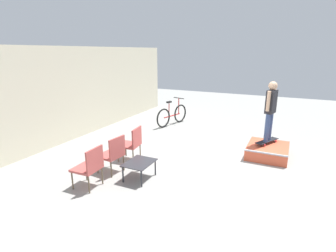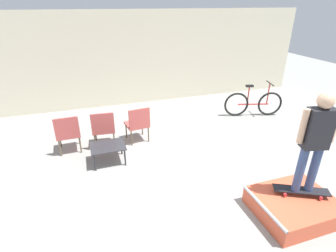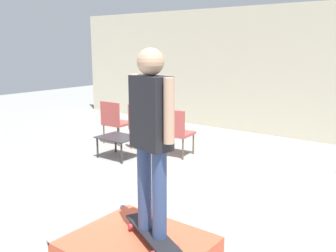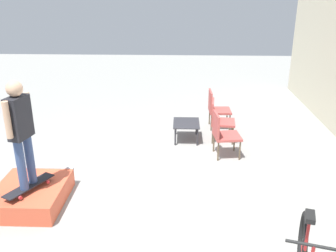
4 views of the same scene
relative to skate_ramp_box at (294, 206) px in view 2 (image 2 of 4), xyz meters
name	(u,v)px [view 2 (image 2 of 4)]	position (x,y,z in m)	size (l,w,h in m)	color
ground_plane	(193,182)	(-1.26, 1.27, -0.16)	(24.00, 24.00, 0.00)	gray
house_wall_back	(137,59)	(-1.26, 6.03, 1.34)	(12.00, 0.06, 3.00)	beige
skate_ramp_box	(294,206)	(0.00, 0.00, 0.00)	(1.28, 1.07, 0.34)	#DB5638
skateboard_on_ramp	(301,190)	(0.14, 0.06, 0.24)	(0.87, 0.58, 0.07)	black
person_skater	(316,137)	(0.14, 0.06, 1.23)	(0.56, 0.28, 1.66)	#384C7A
coffee_table	(108,148)	(-2.72, 2.52, 0.20)	(0.73, 0.58, 0.41)	#2D2D33
patio_chair_left	(68,132)	(-3.52, 3.25, 0.36)	(0.54, 0.54, 0.93)	brown
patio_chair_center	(103,127)	(-2.72, 3.25, 0.36)	(0.57, 0.57, 0.93)	brown
patio_chair_right	(138,123)	(-1.90, 3.25, 0.36)	(0.58, 0.58, 0.93)	brown
bicycle	(253,103)	(1.80, 3.79, 0.24)	(1.74, 0.63, 1.04)	black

